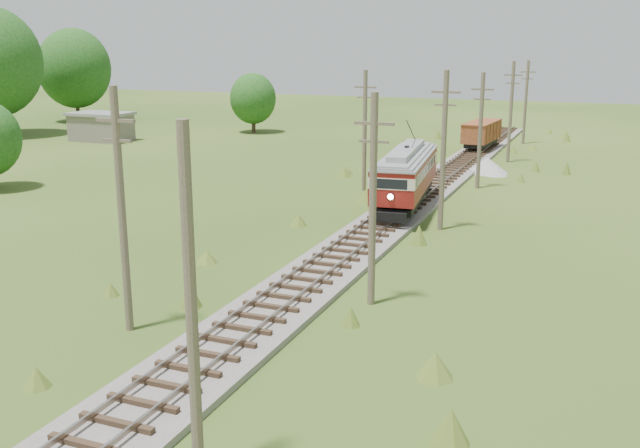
% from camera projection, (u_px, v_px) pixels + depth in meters
% --- Properties ---
extents(railbed_main, '(3.60, 96.00, 0.57)m').
position_uv_depth(railbed_main, '(401.00, 210.00, 44.81)').
color(railbed_main, '#605B54').
rests_on(railbed_main, ground).
extents(streetcar, '(4.05, 11.66, 5.27)m').
position_uv_depth(streetcar, '(406.00, 172.00, 45.11)').
color(streetcar, black).
rests_on(streetcar, ground).
extents(gondola, '(2.86, 7.35, 2.39)m').
position_uv_depth(gondola, '(482.00, 133.00, 70.18)').
color(gondola, black).
rests_on(gondola, ground).
extents(gravel_pile, '(3.50, 3.72, 1.27)m').
position_uv_depth(gravel_pile, '(489.00, 166.00, 58.65)').
color(gravel_pile, gray).
rests_on(gravel_pile, ground).
extents(utility_pole_r_1, '(0.30, 0.30, 8.80)m').
position_uv_depth(utility_pole_r_1, '(191.00, 308.00, 16.62)').
color(utility_pole_r_1, brown).
rests_on(utility_pole_r_1, ground).
extents(utility_pole_r_2, '(1.60, 0.30, 8.60)m').
position_uv_depth(utility_pole_r_2, '(373.00, 199.00, 28.20)').
color(utility_pole_r_2, brown).
rests_on(utility_pole_r_2, ground).
extents(utility_pole_r_3, '(1.60, 0.30, 9.00)m').
position_uv_depth(utility_pole_r_3, '(443.00, 150.00, 39.85)').
color(utility_pole_r_3, brown).
rests_on(utility_pole_r_3, ground).
extents(utility_pole_r_4, '(1.60, 0.30, 8.40)m').
position_uv_depth(utility_pole_r_4, '(480.00, 130.00, 51.67)').
color(utility_pole_r_4, brown).
rests_on(utility_pole_r_4, ground).
extents(utility_pole_r_5, '(1.60, 0.30, 8.90)m').
position_uv_depth(utility_pole_r_5, '(511.00, 111.00, 63.12)').
color(utility_pole_r_5, brown).
rests_on(utility_pole_r_5, ground).
extents(utility_pole_r_6, '(1.60, 0.30, 8.70)m').
position_uv_depth(utility_pole_r_6, '(526.00, 101.00, 74.88)').
color(utility_pole_r_6, brown).
rests_on(utility_pole_r_6, ground).
extents(utility_pole_l_a, '(1.60, 0.30, 9.00)m').
position_uv_depth(utility_pole_l_a, '(122.00, 209.00, 25.52)').
color(utility_pole_l_a, brown).
rests_on(utility_pole_l_a, ground).
extents(utility_pole_l_b, '(1.60, 0.30, 8.60)m').
position_uv_depth(utility_pole_l_b, '(365.00, 130.00, 50.80)').
color(utility_pole_l_b, brown).
rests_on(utility_pole_l_b, ground).
extents(tree_left_5, '(9.66, 9.66, 12.44)m').
position_uv_depth(tree_left_5, '(74.00, 68.00, 95.93)').
color(tree_left_5, '#38281C').
rests_on(tree_left_5, ground).
extents(tree_mid_a, '(5.46, 5.46, 7.03)m').
position_uv_depth(tree_mid_a, '(253.00, 99.00, 84.64)').
color(tree_mid_a, '#38281C').
rests_on(tree_mid_a, ground).
extents(shed, '(6.40, 4.40, 3.10)m').
position_uv_depth(shed, '(101.00, 126.00, 77.97)').
color(shed, slate).
rests_on(shed, ground).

